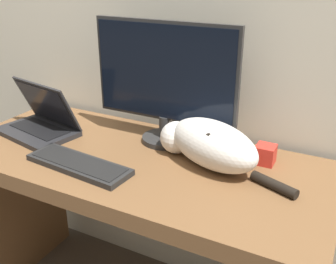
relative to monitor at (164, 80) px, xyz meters
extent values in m
cube|color=brown|center=(-0.03, -0.17, -0.28)|extent=(1.39, 0.61, 0.06)
cube|color=brown|center=(-0.69, -0.17, -0.66)|extent=(0.04, 0.56, 0.72)
cylinder|color=#282828|center=(0.00, 0.00, -0.24)|extent=(0.17, 0.17, 0.02)
cylinder|color=#282828|center=(0.00, 0.00, -0.19)|extent=(0.04, 0.04, 0.08)
cube|color=#282828|center=(0.00, 0.00, 0.03)|extent=(0.57, 0.02, 0.37)
cube|color=black|center=(0.00, -0.01, 0.03)|extent=(0.54, 0.01, 0.34)
cube|color=#232326|center=(-0.49, -0.18, -0.24)|extent=(0.35, 0.26, 0.02)
cube|color=black|center=(-0.49, -0.17, -0.23)|extent=(0.28, 0.16, 0.00)
cube|color=#232326|center=(-0.48, -0.12, -0.13)|extent=(0.33, 0.15, 0.19)
cube|color=black|center=(-0.48, -0.12, -0.13)|extent=(0.29, 0.13, 0.17)
cube|color=black|center=(-0.16, -0.32, -0.24)|extent=(0.40, 0.16, 0.02)
cube|color=black|center=(-0.16, -0.32, -0.23)|extent=(0.36, 0.13, 0.00)
ellipsoid|color=silver|center=(0.24, -0.10, -0.17)|extent=(0.40, 0.29, 0.16)
ellipsoid|color=black|center=(0.25, -0.11, -0.12)|extent=(0.20, 0.18, 0.06)
sphere|color=silver|center=(0.08, -0.07, -0.19)|extent=(0.12, 0.12, 0.12)
cone|color=black|center=(0.06, -0.06, -0.14)|extent=(0.04, 0.04, 0.03)
cone|color=black|center=(0.11, -0.08, -0.14)|extent=(0.04, 0.04, 0.03)
cylinder|color=black|center=(0.46, -0.16, -0.23)|extent=(0.16, 0.09, 0.03)
cube|color=red|center=(0.39, 0.00, -0.21)|extent=(0.07, 0.07, 0.07)
camera|label=1|loc=(0.65, -1.23, 0.40)|focal=42.00mm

